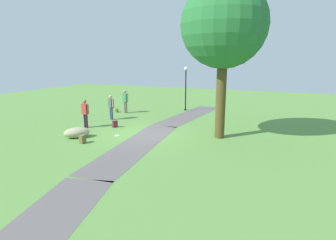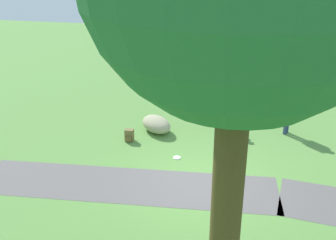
{
  "view_description": "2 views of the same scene",
  "coord_description": "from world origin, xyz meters",
  "px_view_note": "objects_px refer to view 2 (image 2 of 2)",
  "views": [
    {
      "loc": [
        12.88,
        6.81,
        4.02
      ],
      "look_at": [
        0.03,
        1.32,
        0.91
      ],
      "focal_mm": 29.43,
      "sensor_mm": 36.0,
      "label": 1
    },
    {
      "loc": [
        -1.19,
        9.13,
        5.7
      ],
      "look_at": [
        1.09,
        -0.75,
        1.43
      ],
      "focal_mm": 42.43,
      "sensor_mm": 36.0,
      "label": 2
    }
  ],
  "objects_px": {
    "backpack_by_boulder": "(129,135)",
    "frisbee_on_grass": "(177,158)",
    "lawn_boulder": "(156,124)",
    "man_near_boulder": "(216,100)",
    "spare_backpack_on_lawn": "(233,141)",
    "passerby_on_path": "(289,107)"
  },
  "relations": [
    {
      "from": "lawn_boulder",
      "to": "passerby_on_path",
      "type": "distance_m",
      "value": 4.5
    },
    {
      "from": "man_near_boulder",
      "to": "backpack_by_boulder",
      "type": "xyz_separation_m",
      "value": [
        2.57,
        1.9,
        -0.79
      ]
    },
    {
      "from": "lawn_boulder",
      "to": "spare_backpack_on_lawn",
      "type": "relative_size",
      "value": 3.72
    },
    {
      "from": "passerby_on_path",
      "to": "spare_backpack_on_lawn",
      "type": "height_order",
      "value": "passerby_on_path"
    },
    {
      "from": "passerby_on_path",
      "to": "backpack_by_boulder",
      "type": "bearing_deg",
      "value": 19.46
    },
    {
      "from": "lawn_boulder",
      "to": "man_near_boulder",
      "type": "bearing_deg",
      "value": -152.95
    },
    {
      "from": "backpack_by_boulder",
      "to": "spare_backpack_on_lawn",
      "type": "relative_size",
      "value": 1.0
    },
    {
      "from": "lawn_boulder",
      "to": "frisbee_on_grass",
      "type": "height_order",
      "value": "lawn_boulder"
    },
    {
      "from": "man_near_boulder",
      "to": "backpack_by_boulder",
      "type": "bearing_deg",
      "value": 36.39
    },
    {
      "from": "passerby_on_path",
      "to": "lawn_boulder",
      "type": "bearing_deg",
      "value": 11.06
    },
    {
      "from": "backpack_by_boulder",
      "to": "frisbee_on_grass",
      "type": "height_order",
      "value": "backpack_by_boulder"
    },
    {
      "from": "frisbee_on_grass",
      "to": "backpack_by_boulder",
      "type": "bearing_deg",
      "value": -24.68
    },
    {
      "from": "passerby_on_path",
      "to": "spare_backpack_on_lawn",
      "type": "distance_m",
      "value": 2.35
    },
    {
      "from": "backpack_by_boulder",
      "to": "lawn_boulder",
      "type": "bearing_deg",
      "value": -126.09
    },
    {
      "from": "man_near_boulder",
      "to": "spare_backpack_on_lawn",
      "type": "xyz_separation_m",
      "value": [
        -0.76,
        1.53,
        -0.79
      ]
    },
    {
      "from": "spare_backpack_on_lawn",
      "to": "backpack_by_boulder",
      "type": "bearing_deg",
      "value": 6.28
    },
    {
      "from": "man_near_boulder",
      "to": "frisbee_on_grass",
      "type": "distance_m",
      "value": 2.99
    },
    {
      "from": "backpack_by_boulder",
      "to": "frisbee_on_grass",
      "type": "bearing_deg",
      "value": 155.32
    },
    {
      "from": "passerby_on_path",
      "to": "backpack_by_boulder",
      "type": "height_order",
      "value": "passerby_on_path"
    },
    {
      "from": "man_near_boulder",
      "to": "spare_backpack_on_lawn",
      "type": "height_order",
      "value": "man_near_boulder"
    },
    {
      "from": "lawn_boulder",
      "to": "passerby_on_path",
      "type": "bearing_deg",
      "value": -168.94
    },
    {
      "from": "lawn_boulder",
      "to": "man_near_boulder",
      "type": "relative_size",
      "value": 0.88
    }
  ]
}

